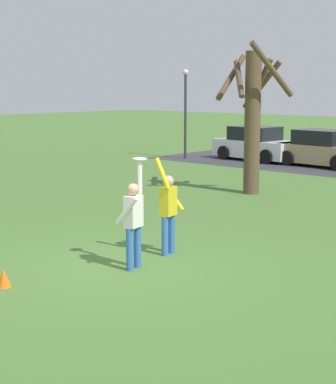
# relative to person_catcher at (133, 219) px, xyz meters

# --- Properties ---
(ground_plane) EXTENTS (120.00, 120.00, 0.00)m
(ground_plane) POSITION_rel_person_catcher_xyz_m (-0.27, -0.18, -0.98)
(ground_plane) COLOR #4C7533
(person_catcher) EXTENTS (0.49, 0.58, 2.08)m
(person_catcher) POSITION_rel_person_catcher_xyz_m (0.00, 0.00, 0.00)
(person_catcher) COLOR #3366B7
(person_catcher) RESTS_ON ground_plane
(person_defender) EXTENTS (0.51, 0.60, 2.04)m
(person_defender) POSITION_rel_person_catcher_xyz_m (-0.25, 1.25, -0.00)
(person_defender) COLOR #3366B7
(person_defender) RESTS_ON ground_plane
(frisbee_disc) EXTENTS (0.26, 0.26, 0.02)m
(frisbee_disc) POSITION_rel_person_catcher_xyz_m (-0.04, 0.22, 1.11)
(frisbee_disc) COLOR white
(frisbee_disc) RESTS_ON person_catcher
(parked_car_white) EXTENTS (4.23, 2.29, 1.59)m
(parked_car_white) POSITION_rel_person_catcher_xyz_m (-8.70, 16.79, -0.25)
(parked_car_white) COLOR white
(parked_car_white) RESTS_ON ground_plane
(parked_car_tan) EXTENTS (4.23, 2.29, 1.59)m
(parked_car_tan) POSITION_rel_person_catcher_xyz_m (-5.18, 16.76, -0.25)
(parked_car_tan) COLOR tan
(parked_car_tan) RESTS_ON ground_plane
(bare_tree_tall) EXTENTS (2.11, 1.88, 4.80)m
(bare_tree_tall) POSITION_rel_person_catcher_xyz_m (-3.39, 8.75, 1.58)
(bare_tree_tall) COLOR brown
(bare_tree_tall) RESTS_ON ground_plane
(lamppost_by_lot) EXTENTS (0.28, 0.28, 4.26)m
(lamppost_by_lot) POSITION_rel_person_catcher_xyz_m (-11.67, 15.08, 1.60)
(lamppost_by_lot) COLOR #2D2D33
(lamppost_by_lot) RESTS_ON ground_plane
(field_cone_orange) EXTENTS (0.26, 0.26, 0.32)m
(field_cone_orange) POSITION_rel_person_catcher_xyz_m (-0.89, -2.29, -0.82)
(field_cone_orange) COLOR orange
(field_cone_orange) RESTS_ON ground_plane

